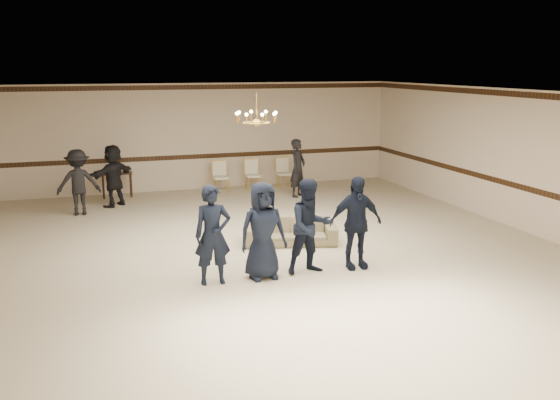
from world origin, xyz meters
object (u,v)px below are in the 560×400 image
Objects in this scene: boy_d at (356,223)px; settee at (290,231)px; boy_b at (263,231)px; banquet_chair_mid at (253,175)px; boy_c at (310,226)px; adult_left at (78,182)px; adult_mid at (113,176)px; adult_right at (298,168)px; banquet_chair_right at (284,173)px; console_table at (117,185)px; banquet_chair_left at (221,177)px; chandelier at (256,107)px; boy_a at (213,235)px.

boy_d is 0.89× the size of settee.
banquet_chair_mid is at bearing 71.54° from boy_b.
boy_c is 1.05× the size of adult_left.
adult_mid reaches higher than banquet_chair_mid.
boy_b is 1.05× the size of adult_mid.
banquet_chair_mid is (-0.96, 1.34, -0.38)m from adult_right.
adult_mid is 1.83× the size of banquet_chair_right.
adult_mid is 1.25m from console_table.
boy_d reaches higher than banquet_chair_left.
chandelier is at bearing -89.84° from banquet_chair_left.
adult_left is 1.93× the size of console_table.
adult_right is at bearing 61.14° from boy_a.
boy_a reaches higher than adult_mid.
boy_d reaches higher than adult_right.
boy_a is 1.92× the size of banquet_chair_right.
banquet_chair_left is at bearing 85.62° from chandelier.
boy_b is 7.04m from adult_mid.
adult_left reaches higher than console_table.
boy_d is at bearing -88.66° from banquet_chair_mid.
boy_a is 1.92× the size of banquet_chair_mid.
boy_a is 7.38m from adult_right.
boy_c and boy_d have the same top height.
banquet_chair_right is (1.82, 5.78, 0.17)m from settee.
boy_c is at bearing -106.82° from banquet_chair_right.
boy_d is at bearing -61.62° from console_table.
banquet_chair_right is at bearing 64.77° from boy_b.
boy_d is 7.78m from adult_mid.
banquet_chair_left reaches higher than settee.
banquet_chair_mid is at bearing 96.77° from settee.
banquet_chair_right is (2.99, 7.65, -0.42)m from boy_b.
boy_a reaches higher than banquet_chair_mid.
banquet_chair_mid is at bearing 178.44° from banquet_chair_right.
adult_left is at bearing 113.09° from boy_b.
chandelier is 0.56× the size of adult_right.
banquet_chair_right is at bearing 0.18° from console_table.
boy_c reaches higher than banquet_chair_right.
boy_c reaches higher than adult_right.
console_table is (0.14, 1.14, -0.47)m from adult_mid.
boy_d is (1.80, 0.00, 0.00)m from boy_b.
banquet_chair_left is at bearing 98.09° from boy_d.
settee is at bearing 44.59° from boy_a.
console_table is at bearing 117.94° from boy_d.
boy_b and boy_c have the same top height.
adult_left is 6.27m from banquet_chair_right.
boy_c is at bearing -67.17° from console_table.
console_table is (-2.59, 5.50, -2.51)m from chandelier.
boy_c is (1.80, 0.00, 0.00)m from boy_a.
adult_left reaches higher than banquet_chair_left.
chandelier is at bearing 60.28° from boy_a.
banquet_chair_left is at bearing 101.11° from adult_right.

